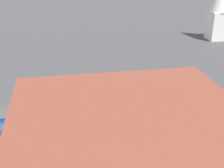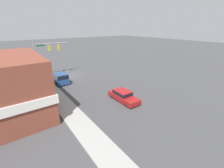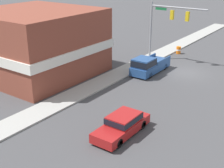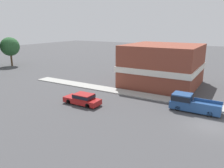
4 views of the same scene
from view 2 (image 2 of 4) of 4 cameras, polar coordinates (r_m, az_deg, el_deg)
ground_plane at (r=32.39m, az=-14.96°, el=3.05°), size 200.00×200.00×0.00m
sidewalk_curb at (r=30.95m, az=-24.76°, el=1.05°), size 2.40×60.00×0.14m
near_signal_assembly at (r=32.44m, az=-23.71°, el=11.26°), size 6.86×0.49×7.04m
car_lead at (r=20.83m, az=4.29°, el=-4.37°), size 1.85×4.89×1.42m
pickup_truck_parked at (r=28.79m, az=-19.27°, el=2.27°), size 2.01×5.60×1.93m
construction_barrel at (r=37.40m, az=-24.42°, el=5.04°), size 0.61×0.61×0.96m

